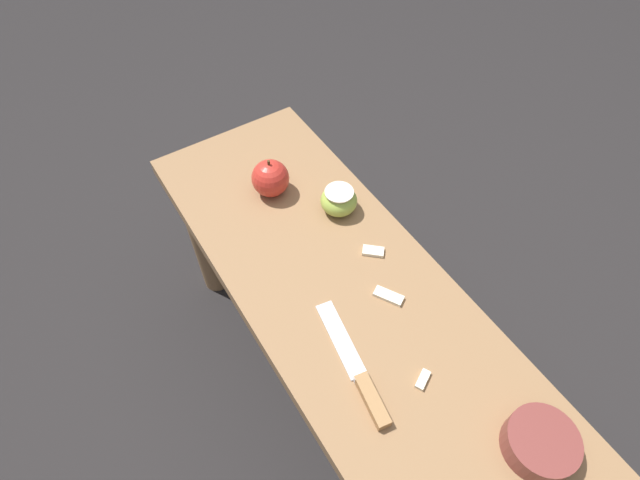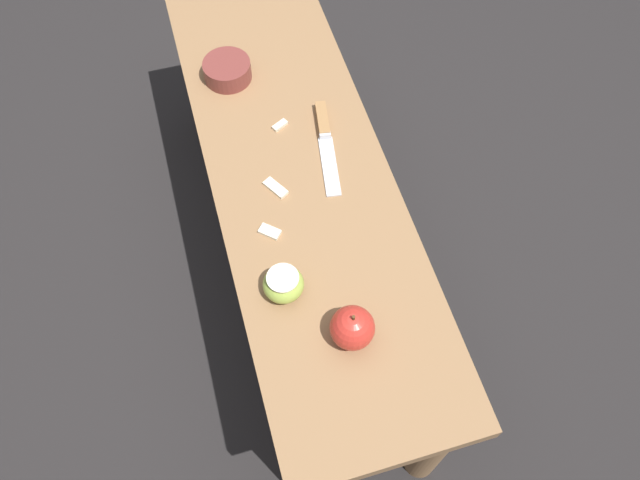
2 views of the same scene
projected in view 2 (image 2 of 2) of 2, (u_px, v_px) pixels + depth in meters
ground_plane at (301, 265)px, 1.80m from camera, size 8.00×8.00×0.00m
wooden_bench at (297, 187)px, 1.46m from camera, size 1.33×0.39×0.50m
knife at (325, 134)px, 1.40m from camera, size 0.25×0.07×0.02m
apple_whole at (352, 328)px, 1.13m from camera, size 0.08×0.08×0.09m
apple_cut at (283, 284)px, 1.19m from camera, size 0.08×0.08×0.06m
apple_slice_near_knife at (270, 232)px, 1.27m from camera, size 0.05×0.05×0.01m
apple_slice_center at (280, 125)px, 1.41m from camera, size 0.03×0.04×0.01m
apple_slice_near_bowl at (276, 188)px, 1.33m from camera, size 0.06×0.05×0.01m
bowl at (227, 70)px, 1.47m from camera, size 0.11×0.11×0.05m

